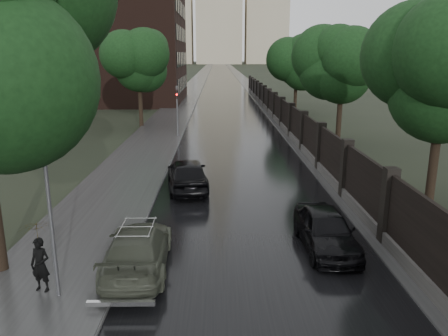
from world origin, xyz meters
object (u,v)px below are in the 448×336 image
(tree_right_c, at_px, (297,67))
(car_right_near, at_px, (326,230))
(traffic_light, at_px, (177,107))
(tree_right_a, at_px, (442,91))
(volga_sedan, at_px, (138,249))
(pedestrian_umbrella, at_px, (37,236))
(tree_right_b, at_px, (342,75))
(tree_left_far, at_px, (139,67))
(hatchback_left, at_px, (187,174))
(lamp_post, at_px, (49,206))

(tree_right_c, bearing_deg, car_right_near, -98.18)
(tree_right_c, xyz_separation_m, traffic_light, (-11.80, -15.01, -2.55))
(tree_right_a, relative_size, volga_sedan, 1.54)
(pedestrian_umbrella, bearing_deg, tree_right_b, 70.01)
(tree_left_far, xyz_separation_m, tree_right_c, (15.50, 10.00, -0.29))
(tree_right_c, distance_m, hatchback_left, 30.67)
(tree_left_far, xyz_separation_m, car_right_near, (10.41, -25.41, -4.55))
(tree_right_b, relative_size, lamp_post, 1.37)
(tree_left_far, height_order, lamp_post, tree_left_far)
(hatchback_left, bearing_deg, traffic_light, -90.81)
(tree_left_far, height_order, tree_right_b, tree_left_far)
(tree_right_b, xyz_separation_m, lamp_post, (-12.90, -20.50, -2.28))
(tree_left_far, bearing_deg, pedestrian_umbrella, -85.78)
(tree_right_b, bearing_deg, volga_sedan, -120.64)
(lamp_post, height_order, hatchback_left, lamp_post)
(tree_left_far, distance_m, volga_sedan, 27.49)
(tree_right_b, bearing_deg, pedestrian_umbrella, -123.56)
(volga_sedan, distance_m, car_right_near, 6.16)
(tree_left_far, distance_m, traffic_light, 6.84)
(volga_sedan, bearing_deg, car_right_near, -170.01)
(tree_right_b, bearing_deg, traffic_light, 165.76)
(traffic_light, bearing_deg, lamp_post, -92.68)
(tree_right_b, distance_m, lamp_post, 24.33)
(traffic_light, distance_m, volga_sedan, 21.82)
(tree_right_b, bearing_deg, tree_right_c, 90.00)
(pedestrian_umbrella, bearing_deg, tree_left_far, 107.79)
(tree_left_far, distance_m, hatchback_left, 19.91)
(tree_right_b, height_order, traffic_light, tree_right_b)
(lamp_post, height_order, traffic_light, lamp_post)
(tree_right_c, height_order, hatchback_left, tree_right_c)
(tree_right_a, xyz_separation_m, car_right_near, (-5.09, -3.41, -4.26))
(car_right_near, bearing_deg, lamp_post, -160.21)
(lamp_post, relative_size, car_right_near, 1.27)
(tree_right_a, xyz_separation_m, pedestrian_umbrella, (-13.42, -6.22, -3.23))
(lamp_post, height_order, volga_sedan, lamp_post)
(tree_right_c, xyz_separation_m, volga_sedan, (-11.10, -36.74, -4.29))
(lamp_post, bearing_deg, tree_right_b, 57.82)
(tree_right_a, relative_size, car_right_near, 1.74)
(lamp_post, height_order, car_right_near, lamp_post)
(tree_right_a, bearing_deg, traffic_light, 124.77)
(traffic_light, relative_size, volga_sedan, 0.88)
(lamp_post, bearing_deg, volga_sedan, 44.31)
(tree_right_a, distance_m, tree_right_b, 14.00)
(pedestrian_umbrella, bearing_deg, lamp_post, -14.45)
(tree_right_a, distance_m, volga_sedan, 12.81)
(lamp_post, distance_m, pedestrian_umbrella, 1.12)
(hatchback_left, xyz_separation_m, car_right_near, (5.05, -6.76, -0.08))
(tree_left_far, bearing_deg, volga_sedan, -80.66)
(tree_right_b, xyz_separation_m, hatchback_left, (-10.14, -10.64, -4.18))
(tree_right_a, distance_m, hatchback_left, 11.47)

